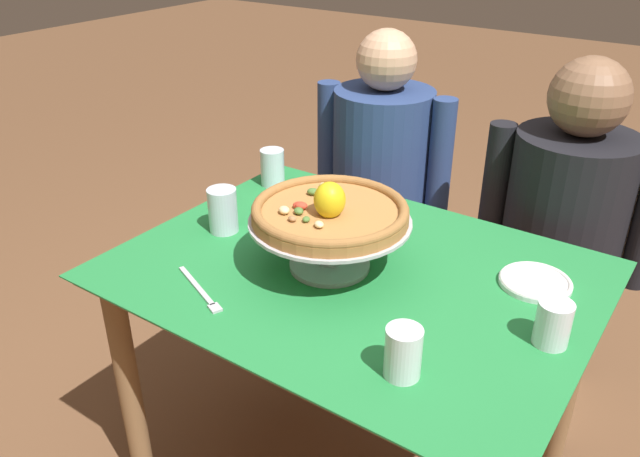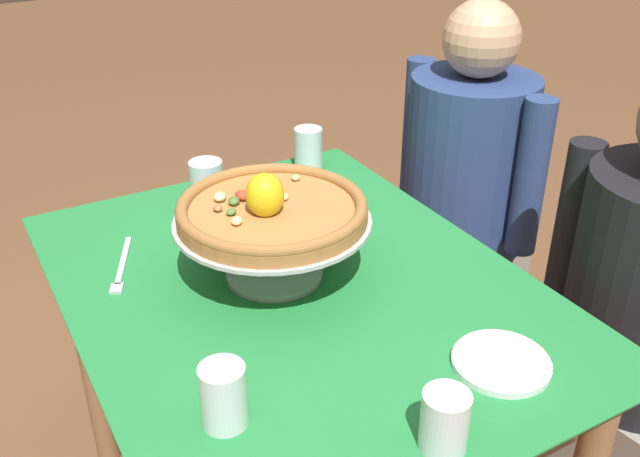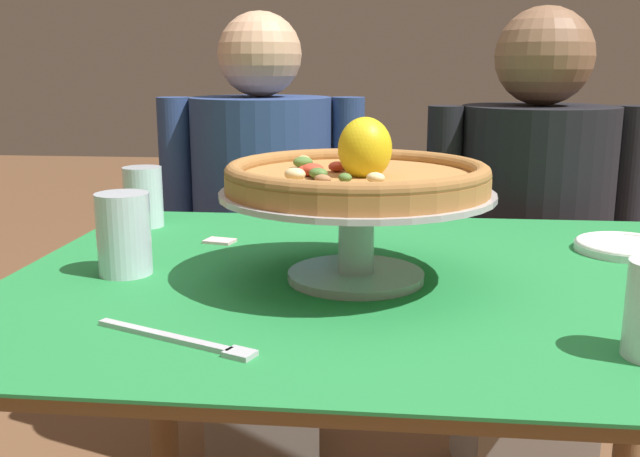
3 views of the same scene
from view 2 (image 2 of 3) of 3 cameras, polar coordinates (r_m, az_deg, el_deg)
The scene contains 11 objects.
dining_table at distance 1.49m, azimuth -1.74°, elevation -8.27°, with size 1.12×0.85×0.73m.
pizza_stand at distance 1.41m, azimuth -3.75°, elevation -0.71°, with size 0.39×0.39×0.13m.
pizza at distance 1.37m, azimuth -3.89°, elevation 1.59°, with size 0.37×0.37×0.10m.
water_glass_back_left at distance 1.89m, azimuth -0.93°, elevation 6.09°, with size 0.07×0.07×0.11m.
water_glass_side_right at distance 1.08m, azimuth 9.86°, elevation -15.09°, with size 0.07×0.07×0.10m.
water_glass_front_right at distance 1.10m, azimuth -7.66°, elevation -13.34°, with size 0.07×0.07×0.10m.
water_glass_side_left at distance 1.70m, azimuth -8.96°, elevation 3.14°, with size 0.08×0.08×0.12m.
side_plate at distance 1.26m, azimuth 14.23°, elevation -10.22°, with size 0.17×0.17×0.02m.
dinner_fork at distance 1.53m, azimuth -15.50°, elevation -2.97°, with size 0.21×0.10×0.01m.
sugar_packet at distance 1.72m, azimuth -1.43°, elevation 1.97°, with size 0.05×0.04×0.01m, color beige.
diner_left at distance 2.09m, azimuth 11.27°, elevation 1.22°, with size 0.50×0.38×1.16m.
Camera 2 is at (1.05, -0.55, 1.52)m, focal length 40.21 mm.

